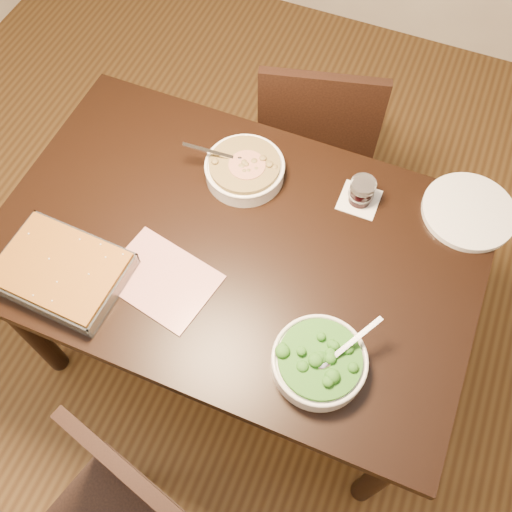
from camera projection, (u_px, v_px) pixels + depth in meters
ground at (241, 337)px, 2.30m from camera, size 4.00×4.00×0.00m
table at (236, 259)px, 1.73m from camera, size 1.40×0.90×0.75m
magazine_a at (162, 279)px, 1.59m from camera, size 0.33×0.27×0.01m
coaster at (359, 200)px, 1.72m from camera, size 0.12×0.12×0.00m
stew_bowl at (245, 169)px, 1.73m from camera, size 0.27×0.25×0.09m
broccoli_bowl at (319, 361)px, 1.44m from camera, size 0.24×0.26×0.09m
baking_dish at (62, 271)px, 1.57m from camera, size 0.35×0.27×0.06m
wine_tumbler at (362, 191)px, 1.68m from camera, size 0.07×0.07×0.08m
dinner_plate at (469, 211)px, 1.69m from camera, size 0.28×0.28×0.02m
chair_far at (317, 134)px, 2.17m from camera, size 0.51×0.51×0.89m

